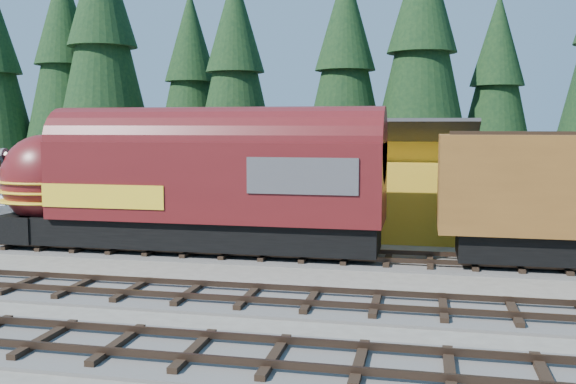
% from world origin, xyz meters
% --- Properties ---
extents(ground, '(120.00, 120.00, 0.00)m').
position_xyz_m(ground, '(0.00, 0.00, 0.00)').
color(ground, '#6B665B').
rests_on(ground, ground).
extents(track_spur, '(32.00, 3.20, 0.33)m').
position_xyz_m(track_spur, '(-10.00, 18.00, 0.06)').
color(track_spur, '#4C4947').
rests_on(track_spur, ground).
extents(depot, '(12.80, 7.00, 5.30)m').
position_xyz_m(depot, '(-0.00, 10.50, 2.96)').
color(depot, gold).
rests_on(depot, ground).
extents(conifer_backdrop, '(78.65, 24.44, 17.33)m').
position_xyz_m(conifer_backdrop, '(6.23, 24.72, 10.29)').
color(conifer_backdrop, black).
rests_on(conifer_backdrop, ground).
extents(locomotive, '(15.78, 3.14, 4.29)m').
position_xyz_m(locomotive, '(-5.22, 4.00, 2.51)').
color(locomotive, black).
rests_on(locomotive, ground).
extents(caboose, '(9.55, 2.77, 4.97)m').
position_xyz_m(caboose, '(-6.24, 18.00, 2.48)').
color(caboose, black).
rests_on(caboose, ground).
extents(pickup_truck_a, '(6.10, 4.40, 1.54)m').
position_xyz_m(pickup_truck_a, '(-11.19, 6.92, 0.77)').
color(pickup_truck_a, black).
rests_on(pickup_truck_a, ground).
extents(pickup_truck_b, '(5.78, 3.06, 1.60)m').
position_xyz_m(pickup_truck_b, '(-17.32, 10.15, 0.80)').
color(pickup_truck_b, '#9EA0A5').
rests_on(pickup_truck_b, ground).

